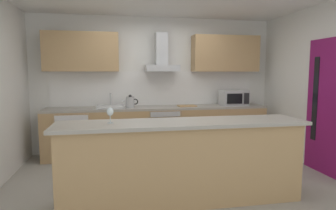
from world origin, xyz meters
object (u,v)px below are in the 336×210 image
(refrigerator, at_px, (74,135))
(chopping_board, at_px, (187,106))
(range_hood, at_px, (162,59))
(wine_glass, at_px, (110,112))
(kettle, at_px, (130,102))
(oven, at_px, (163,130))
(microwave, at_px, (234,98))
(sink, at_px, (111,106))

(refrigerator, bearing_deg, chopping_board, -0.58)
(range_hood, xyz_separation_m, wine_glass, (-0.95, -2.18, -0.69))
(kettle, relative_size, chopping_board, 0.85)
(range_hood, height_order, wine_glass, range_hood)
(oven, height_order, range_hood, range_hood)
(microwave, distance_m, chopping_board, 0.95)
(oven, bearing_deg, range_hood, 90.00)
(oven, relative_size, chopping_board, 2.35)
(sink, xyz_separation_m, kettle, (0.35, -0.04, 0.08))
(microwave, xyz_separation_m, sink, (-2.36, 0.04, -0.12))
(refrigerator, bearing_deg, kettle, -1.77)
(range_hood, relative_size, wine_glass, 4.05)
(refrigerator, xyz_separation_m, sink, (0.65, 0.01, 0.50))
(oven, bearing_deg, chopping_board, -2.94)
(oven, distance_m, range_hood, 1.33)
(refrigerator, distance_m, kettle, 1.16)
(oven, height_order, sink, sink)
(kettle, xyz_separation_m, wine_glass, (-0.34, -2.02, 0.09))
(refrigerator, distance_m, microwave, 3.08)
(range_hood, bearing_deg, kettle, -164.97)
(refrigerator, height_order, range_hood, range_hood)
(sink, bearing_deg, range_hood, 7.05)
(chopping_board, bearing_deg, microwave, -0.26)
(sink, relative_size, wine_glass, 2.81)
(microwave, height_order, wine_glass, microwave)
(oven, xyz_separation_m, sink, (-0.96, 0.01, 0.47))
(microwave, xyz_separation_m, kettle, (-2.01, -0.01, -0.04))
(range_hood, bearing_deg, wine_glass, -113.49)
(sink, relative_size, range_hood, 0.69)
(oven, height_order, wine_glass, wine_glass)
(sink, height_order, wine_glass, sink)
(sink, distance_m, chopping_board, 1.42)
(oven, distance_m, sink, 1.07)
(refrigerator, relative_size, kettle, 2.94)
(microwave, relative_size, chopping_board, 1.47)
(oven, bearing_deg, sink, 179.34)
(range_hood, bearing_deg, microwave, -6.42)
(range_hood, bearing_deg, chopping_board, -18.36)
(refrigerator, xyz_separation_m, range_hood, (1.61, 0.13, 1.36))
(wine_glass, xyz_separation_m, chopping_board, (1.41, 2.03, -0.19))
(refrigerator, relative_size, sink, 1.70)
(oven, height_order, chopping_board, chopping_board)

